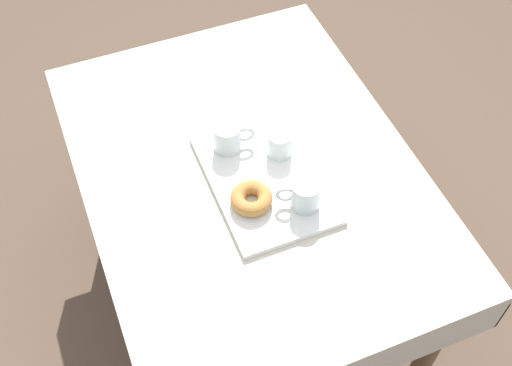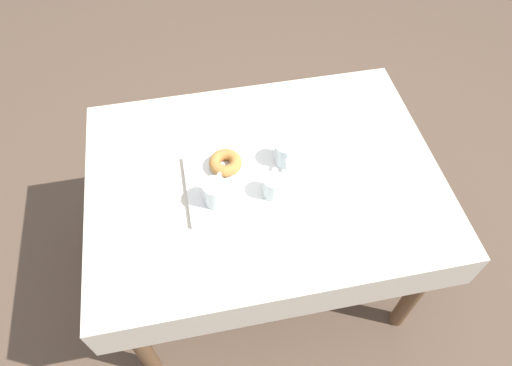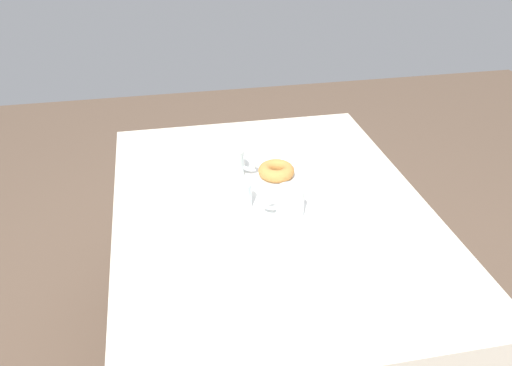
{
  "view_description": "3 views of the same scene",
  "coord_description": "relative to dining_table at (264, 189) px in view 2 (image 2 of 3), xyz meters",
  "views": [
    {
      "loc": [
        -1.12,
        0.43,
        2.25
      ],
      "look_at": [
        -0.08,
        0.01,
        0.78
      ],
      "focal_mm": 45.69,
      "sensor_mm": 36.0,
      "label": 1
    },
    {
      "loc": [
        -0.23,
        -0.99,
        2.08
      ],
      "look_at": [
        -0.04,
        -0.06,
        0.79
      ],
      "focal_mm": 32.01,
      "sensor_mm": 36.0,
      "label": 2
    },
    {
      "loc": [
        1.36,
        -0.32,
        1.66
      ],
      "look_at": [
        -0.04,
        -0.04,
        0.81
      ],
      "focal_mm": 37.63,
      "sensor_mm": 36.0,
      "label": 3
    }
  ],
  "objects": [
    {
      "name": "tea_mug_right",
      "position": [
        -0.19,
        -0.09,
        0.16
      ],
      "size": [
        0.08,
        0.12,
        0.09
      ],
      "color": "silver",
      "rests_on": "serving_tray"
    },
    {
      "name": "dining_table",
      "position": [
        0.0,
        0.0,
        0.0
      ],
      "size": [
        1.29,
        0.96,
        0.75
      ],
      "color": "beige",
      "rests_on": "ground"
    },
    {
      "name": "water_glass_near",
      "position": [
        0.01,
        -0.1,
        0.15
      ],
      "size": [
        0.07,
        0.07,
        0.08
      ],
      "color": "silver",
      "rests_on": "serving_tray"
    },
    {
      "name": "serving_tray",
      "position": [
        -0.06,
        -0.03,
        0.1
      ],
      "size": [
        0.46,
        0.31,
        0.02
      ],
      "primitive_type": "cube",
      "color": "white",
      "rests_on": "dining_table"
    },
    {
      "name": "donut_plate_left",
      "position": [
        -0.13,
        0.05,
        0.12
      ],
      "size": [
        0.13,
        0.13,
        0.01
      ],
      "primitive_type": "cylinder",
      "color": "white",
      "rests_on": "serving_tray"
    },
    {
      "name": "sugar_donut_left",
      "position": [
        -0.13,
        0.05,
        0.14
      ],
      "size": [
        0.12,
        0.12,
        0.04
      ],
      "primitive_type": "torus",
      "color": "#BC7F3D",
      "rests_on": "donut_plate_left"
    },
    {
      "name": "ground_plane",
      "position": [
        0.0,
        0.0,
        -0.66
      ],
      "size": [
        6.0,
        6.0,
        0.0
      ],
      "primitive_type": "plane",
      "color": "brown"
    },
    {
      "name": "tea_mug_left",
      "position": [
        0.09,
        0.03,
        0.16
      ],
      "size": [
        0.08,
        0.12,
        0.09
      ],
      "color": "silver",
      "rests_on": "serving_tray"
    }
  ]
}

